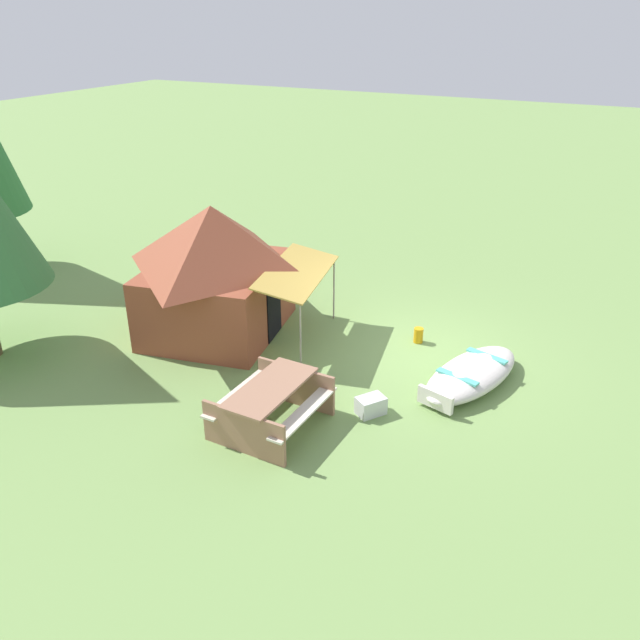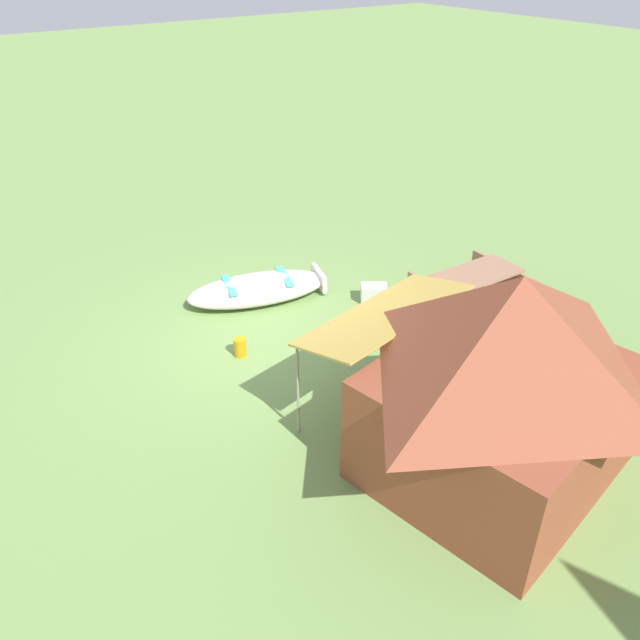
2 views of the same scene
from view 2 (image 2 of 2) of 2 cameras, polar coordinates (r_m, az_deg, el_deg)
ground_plane at (r=10.46m, az=-4.97°, el=-2.08°), size 80.00×80.00×0.00m
beached_rowboat at (r=11.61m, az=-5.53°, el=2.83°), size 2.75×1.69×0.42m
canvas_cabin_tent at (r=7.64m, az=16.19°, el=-4.87°), size 3.55×4.09×2.70m
picnic_table at (r=11.30m, az=13.31°, el=2.73°), size 1.80×1.52×0.77m
cooler_box at (r=11.58m, az=4.83°, el=2.41°), size 0.57×0.53×0.31m
fuel_can at (r=10.13m, az=-7.16°, el=-2.42°), size 0.27×0.27×0.31m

